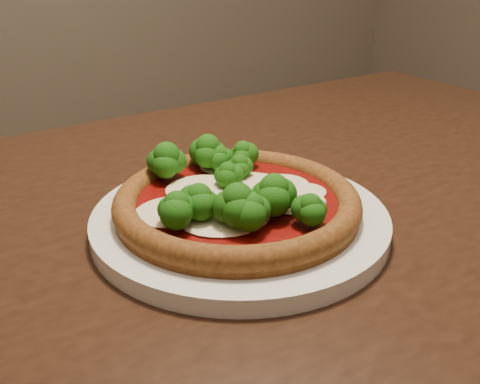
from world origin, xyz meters
TOP-DOWN VIEW (x-y plane):
  - dining_table at (-0.22, 0.09)m, footprint 1.31×0.75m
  - plate at (-0.29, 0.02)m, footprint 0.30×0.30m
  - pizza at (-0.30, 0.02)m, footprint 0.25×0.25m

SIDE VIEW (x-z plane):
  - dining_table at x=-0.22m, z-range 0.28..1.03m
  - plate at x=-0.29m, z-range 0.75..0.77m
  - pizza at x=-0.30m, z-range 0.75..0.82m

